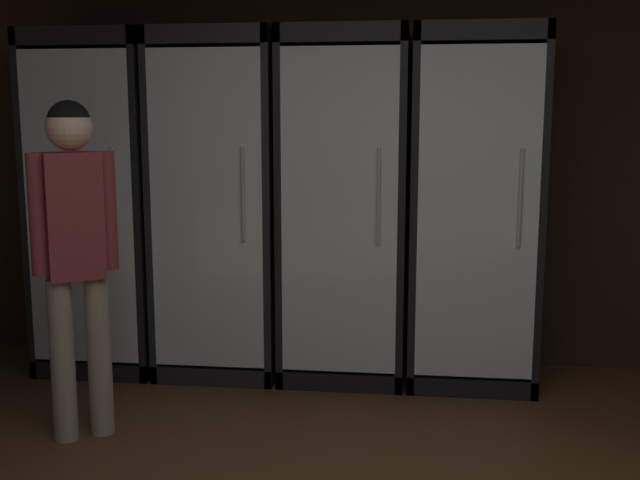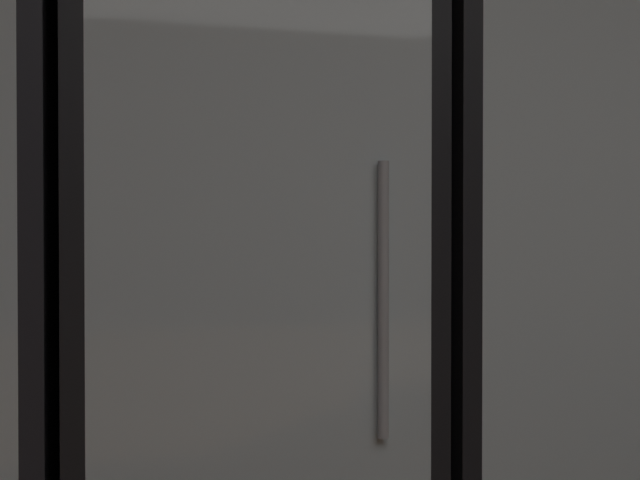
# 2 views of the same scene
# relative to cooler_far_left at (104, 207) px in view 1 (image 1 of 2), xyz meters

# --- Properties ---
(wall_back) EXTENTS (6.00, 0.06, 2.80)m
(wall_back) POSITION_rel_cooler_far_left_xyz_m (1.96, 0.30, 0.44)
(wall_back) COLOR black
(wall_back) RESTS_ON ground
(cooler_far_left) EXTENTS (0.70, 0.62, 1.97)m
(cooler_far_left) POSITION_rel_cooler_far_left_xyz_m (0.00, 0.00, 0.00)
(cooler_far_left) COLOR black
(cooler_far_left) RESTS_ON ground
(cooler_left) EXTENTS (0.70, 0.62, 1.97)m
(cooler_left) POSITION_rel_cooler_far_left_xyz_m (0.72, -0.00, 0.01)
(cooler_left) COLOR black
(cooler_left) RESTS_ON ground
(cooler_center) EXTENTS (0.70, 0.62, 1.97)m
(cooler_center) POSITION_rel_cooler_far_left_xyz_m (1.44, -0.00, 0.01)
(cooler_center) COLOR black
(cooler_center) RESTS_ON ground
(cooler_right) EXTENTS (0.70, 0.62, 1.97)m
(cooler_right) POSITION_rel_cooler_far_left_xyz_m (2.16, -0.00, 0.00)
(cooler_right) COLOR black
(cooler_right) RESTS_ON ground
(shopper_near) EXTENTS (0.33, 0.27, 1.57)m
(shopper_near) POSITION_rel_cooler_far_left_xyz_m (0.31, -1.06, -0.00)
(shopper_near) COLOR gray
(shopper_near) RESTS_ON ground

